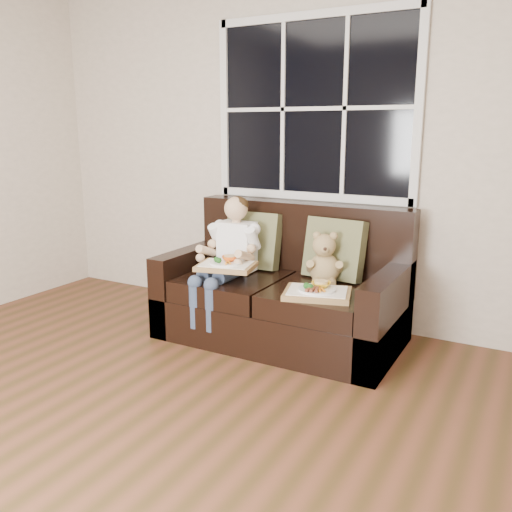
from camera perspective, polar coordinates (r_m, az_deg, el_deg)
The scene contains 10 objects.
ground at distance 2.80m, azimuth -21.78°, elevation -20.44°, with size 5.00×5.00×0.00m, color brown.
room_walls at distance 2.35m, azimuth -25.22°, elevation 14.10°, with size 4.52×5.02×2.71m.
window_back at distance 4.22m, azimuth 6.10°, elevation 15.16°, with size 1.62×0.04×1.37m.
loveseat at distance 3.99m, azimuth 3.02°, elevation -4.22°, with size 1.70×0.92×0.96m.
pillow_left at distance 4.18m, azimuth -0.31°, elevation 1.68°, with size 0.43×0.20×0.44m.
pillow_right at distance 3.91m, azimuth 8.26°, elevation 0.73°, with size 0.45×0.24×0.45m.
child at distance 3.98m, azimuth -2.77°, elevation 0.78°, with size 0.39×0.60×0.88m.
teddy_bear at distance 3.79m, azimuth 7.15°, elevation -0.64°, with size 0.27×0.32×0.38m.
tray_left at distance 3.81m, azimuth -3.14°, elevation -0.92°, with size 0.45×0.38×0.09m.
tray_right at distance 3.52m, azimuth 6.48°, elevation -3.77°, with size 0.50×0.43×0.10m.
Camera 1 is at (1.88, -1.41, 1.51)m, focal length 38.00 mm.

